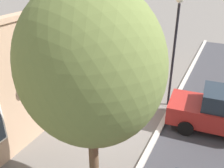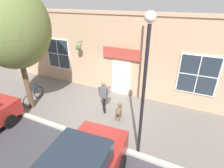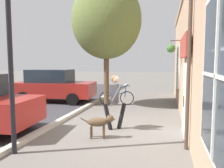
{
  "view_description": "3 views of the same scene",
  "coord_description": "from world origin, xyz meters",
  "px_view_note": "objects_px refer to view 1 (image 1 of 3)",
  "views": [
    {
      "loc": [
        3.88,
        -7.99,
        6.23
      ],
      "look_at": [
        -0.33,
        0.65,
        1.44
      ],
      "focal_mm": 40.0,
      "sensor_mm": 36.0,
      "label": 1
    },
    {
      "loc": [
        6.63,
        3.61,
        5.29
      ],
      "look_at": [
        -1.06,
        0.03,
        1.12
      ],
      "focal_mm": 28.0,
      "sensor_mm": 36.0,
      "label": 2
    },
    {
      "loc": [
        -1.6,
        6.67,
        2.09
      ],
      "look_at": [
        0.14,
        -0.38,
        1.4
      ],
      "focal_mm": 35.0,
      "sensor_mm": 36.0,
      "label": 3
    }
  ],
  "objects_px": {
    "dog_on_leash": "(125,103)",
    "street_tree_by_curb": "(92,71)",
    "pedestrian_walking": "(112,100)",
    "street_lamp": "(175,38)"
  },
  "relations": [
    {
      "from": "dog_on_leash",
      "to": "street_tree_by_curb",
      "type": "distance_m",
      "value": 6.0
    },
    {
      "from": "pedestrian_walking",
      "to": "street_lamp",
      "type": "height_order",
      "value": "street_lamp"
    },
    {
      "from": "street_tree_by_curb",
      "to": "street_lamp",
      "type": "relative_size",
      "value": 1.2
    },
    {
      "from": "street_lamp",
      "to": "dog_on_leash",
      "type": "bearing_deg",
      "value": -137.15
    },
    {
      "from": "dog_on_leash",
      "to": "pedestrian_walking",
      "type": "bearing_deg",
      "value": -103.6
    },
    {
      "from": "pedestrian_walking",
      "to": "dog_on_leash",
      "type": "height_order",
      "value": "pedestrian_walking"
    },
    {
      "from": "dog_on_leash",
      "to": "street_lamp",
      "type": "height_order",
      "value": "street_lamp"
    },
    {
      "from": "street_tree_by_curb",
      "to": "street_lamp",
      "type": "distance_m",
      "value": 6.22
    },
    {
      "from": "street_lamp",
      "to": "pedestrian_walking",
      "type": "bearing_deg",
      "value": -127.28
    },
    {
      "from": "dog_on_leash",
      "to": "street_tree_by_curb",
      "type": "height_order",
      "value": "street_tree_by_curb"
    }
  ]
}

